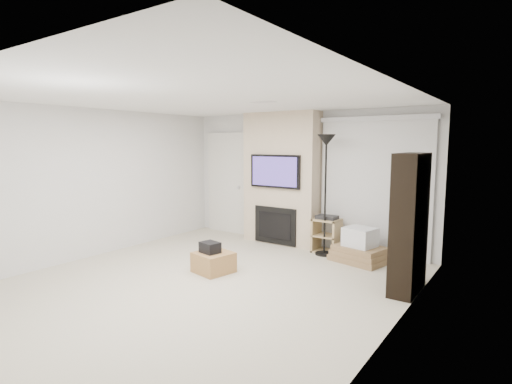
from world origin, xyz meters
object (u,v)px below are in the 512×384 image
Objects in this scene: floor_lamp at (326,161)px; bookshelf at (409,223)px; av_stand at (327,233)px; ottoman at (214,262)px; box_stack at (360,249)px.

floor_lamp is 1.15× the size of bookshelf.
floor_lamp reaches higher than av_stand.
ottoman is 0.52× the size of box_stack.
floor_lamp reaches higher than box_stack.
ottoman is 0.28× the size of bookshelf.
floor_lamp reaches higher than ottoman.
floor_lamp is (0.96, 1.81, 1.48)m from ottoman.
ottoman is at bearing -161.70° from bookshelf.
floor_lamp reaches higher than bookshelf.
box_stack is (1.60, 1.77, 0.06)m from ottoman.
av_stand is 0.37× the size of bookshelf.
ottoman is 2.82m from bookshelf.
box_stack reaches higher than ottoman.
av_stand is at bearing 163.37° from box_stack.
bookshelf is (1.62, -0.95, -0.73)m from floor_lamp.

